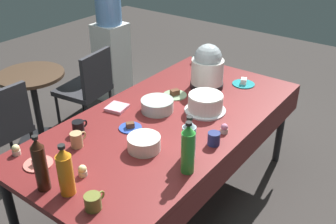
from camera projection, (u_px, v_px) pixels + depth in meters
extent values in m
plane|color=#383330|center=(168.00, 200.00, 3.09)|extent=(9.00, 9.00, 0.00)
cube|color=maroon|center=(168.00, 121.00, 2.74)|extent=(2.20, 1.10, 0.04)
cylinder|color=black|center=(281.00, 127.00, 3.39)|extent=(0.06, 0.06, 0.71)
cylinder|color=black|center=(12.00, 215.00, 2.45)|extent=(0.06, 0.06, 0.71)
cylinder|color=black|center=(191.00, 98.00, 3.88)|extent=(0.06, 0.06, 0.71)
cube|color=maroon|center=(236.00, 161.00, 2.51)|extent=(2.20, 0.01, 0.18)
cube|color=maroon|center=(113.00, 112.00, 3.08)|extent=(2.20, 0.01, 0.18)
cylinder|color=silver|center=(205.00, 110.00, 2.82)|extent=(0.30, 0.30, 0.01)
cylinder|color=white|center=(205.00, 103.00, 2.79)|extent=(0.25, 0.25, 0.11)
cylinder|color=white|center=(206.00, 95.00, 2.76)|extent=(0.25, 0.25, 0.01)
cylinder|color=black|center=(207.00, 85.00, 3.17)|extent=(0.27, 0.27, 0.04)
cylinder|color=white|center=(207.00, 71.00, 3.11)|extent=(0.26, 0.26, 0.20)
sphere|color=#B2BCC1|center=(208.00, 58.00, 3.05)|extent=(0.22, 0.22, 0.22)
cylinder|color=#B2C6BC|center=(157.00, 105.00, 2.81)|extent=(0.24, 0.24, 0.09)
cylinder|color=silver|center=(144.00, 143.00, 2.37)|extent=(0.21, 0.21, 0.09)
cylinder|color=#E07266|center=(38.00, 164.00, 2.26)|extent=(0.17, 0.17, 0.01)
cube|color=white|center=(38.00, 161.00, 2.25)|extent=(0.06, 0.04, 0.04)
cylinder|color=#2D4CB2|center=(130.00, 128.00, 2.61)|extent=(0.15, 0.15, 0.01)
cube|color=brown|center=(130.00, 125.00, 2.60)|extent=(0.07, 0.06, 0.04)
cylinder|color=teal|center=(243.00, 84.00, 3.22)|extent=(0.18, 0.18, 0.01)
cube|color=white|center=(244.00, 81.00, 3.21)|extent=(0.08, 0.07, 0.04)
cylinder|color=#8CA87F|center=(175.00, 95.00, 3.04)|extent=(0.19, 0.19, 0.01)
cube|color=brown|center=(175.00, 92.00, 3.03)|extent=(0.08, 0.07, 0.04)
cylinder|color=beige|center=(16.00, 152.00, 2.34)|extent=(0.05, 0.05, 0.03)
sphere|color=beige|center=(16.00, 148.00, 2.33)|extent=(0.05, 0.05, 0.05)
cylinder|color=beige|center=(83.00, 173.00, 2.16)|extent=(0.05, 0.05, 0.03)
sphere|color=beige|center=(82.00, 169.00, 2.15)|extent=(0.05, 0.05, 0.05)
cylinder|color=beige|center=(224.00, 131.00, 2.55)|extent=(0.05, 0.05, 0.03)
sphere|color=pink|center=(224.00, 127.00, 2.54)|extent=(0.05, 0.05, 0.05)
cylinder|color=beige|center=(194.00, 62.00, 3.62)|extent=(0.05, 0.05, 0.03)
sphere|color=#6BC6B2|center=(194.00, 59.00, 3.61)|extent=(0.05, 0.05, 0.05)
cylinder|color=silver|center=(189.00, 142.00, 2.27)|extent=(0.08, 0.08, 0.21)
cone|color=silver|center=(189.00, 123.00, 2.21)|extent=(0.07, 0.07, 0.05)
cylinder|color=black|center=(190.00, 118.00, 2.19)|extent=(0.04, 0.04, 0.02)
cylinder|color=orange|center=(66.00, 175.00, 1.99)|extent=(0.08, 0.08, 0.23)
cone|color=orange|center=(62.00, 152.00, 1.92)|extent=(0.07, 0.07, 0.05)
cylinder|color=black|center=(61.00, 147.00, 1.90)|extent=(0.04, 0.04, 0.02)
cylinder|color=green|center=(188.00, 153.00, 2.14)|extent=(0.08, 0.08, 0.25)
cone|color=green|center=(189.00, 129.00, 2.07)|extent=(0.07, 0.07, 0.05)
cylinder|color=black|center=(189.00, 124.00, 2.05)|extent=(0.03, 0.03, 0.02)
cylinder|color=#33190F|center=(41.00, 168.00, 2.01)|extent=(0.07, 0.07, 0.26)
cone|color=#33190F|center=(36.00, 143.00, 1.94)|extent=(0.06, 0.06, 0.05)
cylinder|color=black|center=(35.00, 137.00, 1.92)|extent=(0.03, 0.03, 0.02)
cylinder|color=tan|center=(77.00, 140.00, 2.40)|extent=(0.08, 0.08, 0.10)
torus|color=tan|center=(82.00, 136.00, 2.43)|extent=(0.06, 0.01, 0.06)
cylinder|color=navy|center=(214.00, 139.00, 2.42)|extent=(0.08, 0.08, 0.08)
torus|color=navy|center=(218.00, 135.00, 2.46)|extent=(0.05, 0.01, 0.05)
cylinder|color=olive|center=(93.00, 202.00, 1.92)|extent=(0.09, 0.09, 0.08)
torus|color=olive|center=(101.00, 195.00, 1.96)|extent=(0.05, 0.01, 0.05)
cylinder|color=black|center=(78.00, 127.00, 2.54)|extent=(0.08, 0.08, 0.09)
torus|color=black|center=(84.00, 124.00, 2.57)|extent=(0.06, 0.01, 0.06)
cube|color=pink|center=(117.00, 108.00, 2.84)|extent=(0.17, 0.17, 0.02)
cube|color=#333338|center=(5.00, 113.00, 3.00)|extent=(0.42, 0.05, 0.40)
cylinder|color=black|center=(9.00, 135.00, 3.55)|extent=(0.03, 0.03, 0.40)
cylinder|color=black|center=(35.00, 150.00, 3.35)|extent=(0.03, 0.03, 0.40)
cube|color=#333338|center=(83.00, 90.00, 3.88)|extent=(0.50, 0.50, 0.05)
cube|color=#333338|center=(97.00, 73.00, 3.68)|extent=(0.42, 0.10, 0.40)
cylinder|color=black|center=(83.00, 98.00, 4.21)|extent=(0.03, 0.03, 0.40)
cylinder|color=black|center=(58.00, 113.00, 3.92)|extent=(0.03, 0.03, 0.40)
cylinder|color=black|center=(111.00, 106.00, 4.05)|extent=(0.03, 0.03, 0.40)
cylinder|color=black|center=(88.00, 122.00, 3.76)|extent=(0.03, 0.03, 0.40)
cylinder|color=#473323|center=(31.00, 75.00, 3.50)|extent=(0.60, 0.60, 0.03)
cylinder|color=black|center=(37.00, 109.00, 3.67)|extent=(0.06, 0.06, 0.67)
cylinder|color=black|center=(43.00, 139.00, 3.84)|extent=(0.44, 0.44, 0.02)
cube|color=silver|center=(112.00, 62.00, 4.45)|extent=(0.32, 0.32, 0.90)
cylinder|color=#6699D8|center=(108.00, 8.00, 4.15)|extent=(0.28, 0.28, 0.34)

